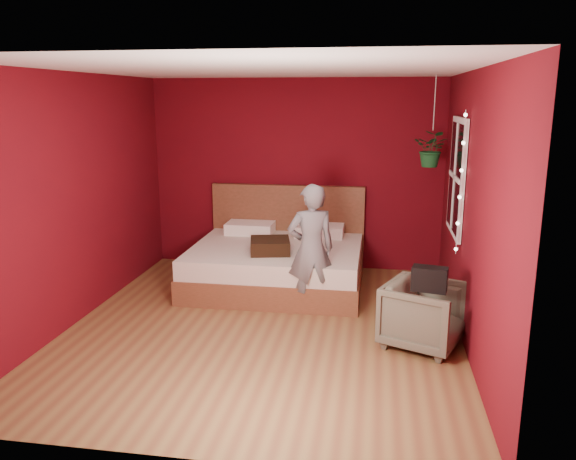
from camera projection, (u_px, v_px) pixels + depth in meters
name	position (u px, v px, depth m)	size (l,w,h in m)	color
floor	(264.00, 327.00, 5.88)	(4.50, 4.50, 0.00)	brown
room_walls	(262.00, 167.00, 5.49)	(4.04, 4.54, 2.62)	#5F0A12
window	(456.00, 177.00, 6.09)	(0.05, 0.97, 1.27)	white
fairy_lights	(461.00, 184.00, 5.59)	(0.04, 0.04, 1.45)	silver
bed	(278.00, 261.00, 7.17)	(2.12, 1.80, 1.17)	brown
person	(311.00, 249.00, 6.13)	(0.53, 0.35, 1.45)	slate
armchair	(423.00, 315.00, 5.35)	(0.68, 0.70, 0.64)	#62624D
handbag	(430.00, 279.00, 5.05)	(0.31, 0.16, 0.22)	black
throw_pillow	(270.00, 246.00, 6.70)	(0.46, 0.46, 0.16)	black
hanging_plant	(432.00, 149.00, 6.73)	(0.50, 0.47, 1.08)	silver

